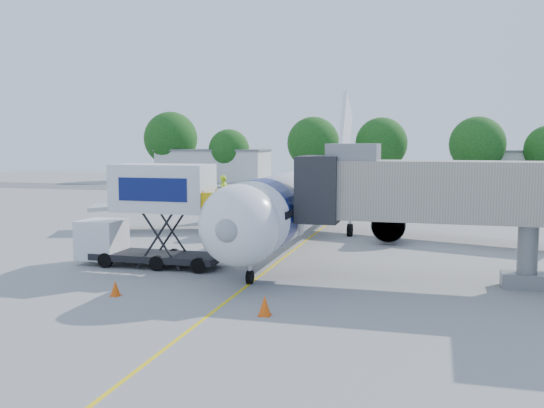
% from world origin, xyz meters
% --- Properties ---
extents(ground, '(160.00, 160.00, 0.00)m').
position_xyz_m(ground, '(0.00, 0.00, 0.00)').
color(ground, gray).
rests_on(ground, ground).
extents(guidance_line, '(0.15, 70.00, 0.01)m').
position_xyz_m(guidance_line, '(0.00, 0.00, 0.01)').
color(guidance_line, yellow).
rests_on(guidance_line, ground).
extents(taxiway_strip, '(120.00, 10.00, 0.01)m').
position_xyz_m(taxiway_strip, '(0.00, 42.00, 0.00)').
color(taxiway_strip, '#59595B').
rests_on(taxiway_strip, ground).
extents(aircraft, '(34.17, 37.73, 11.35)m').
position_xyz_m(aircraft, '(0.00, 4.12, 2.95)').
color(aircraft, white).
rests_on(aircraft, ground).
extents(jet_bridge, '(13.90, 3.20, 6.60)m').
position_xyz_m(jet_bridge, '(7.99, -7.00, 4.34)').
color(jet_bridge, '#A69E8E').
rests_on(jet_bridge, ground).
extents(catering_hiloader, '(8.56, 2.44, 5.50)m').
position_xyz_m(catering_hiloader, '(-6.26, -7.00, 2.76)').
color(catering_hiloader, black).
rests_on(catering_hiloader, ground).
extents(ground_tug, '(4.33, 3.24, 1.55)m').
position_xyz_m(ground_tug, '(-0.03, -15.37, 0.81)').
color(ground_tug, silver).
rests_on(ground_tug, ground).
extents(safety_cone_a, '(0.50, 0.50, 0.80)m').
position_xyz_m(safety_cone_a, '(2.11, -14.36, 0.38)').
color(safety_cone_a, '#E34F0B').
rests_on(safety_cone_a, ground).
extents(safety_cone_b, '(0.43, 0.43, 0.69)m').
position_xyz_m(safety_cone_b, '(-5.00, -13.17, 0.33)').
color(safety_cone_b, '#E34F0B').
rests_on(safety_cone_b, ground).
extents(outbuilding_left, '(18.40, 8.40, 5.30)m').
position_xyz_m(outbuilding_left, '(-28.00, 60.00, 2.66)').
color(outbuilding_left, silver).
rests_on(outbuilding_left, ground).
extents(outbuilding_right, '(16.40, 7.40, 5.30)m').
position_xyz_m(outbuilding_right, '(22.00, 62.00, 2.66)').
color(outbuilding_right, silver).
rests_on(outbuilding_right, ground).
extents(tree_a, '(9.13, 9.13, 11.64)m').
position_xyz_m(tree_a, '(-35.58, 59.61, 7.07)').
color(tree_a, '#382314').
rests_on(tree_a, ground).
extents(tree_b, '(6.75, 6.75, 8.61)m').
position_xyz_m(tree_b, '(-24.71, 58.55, 5.22)').
color(tree_b, '#382314').
rests_on(tree_b, ground).
extents(tree_c, '(8.20, 8.20, 10.46)m').
position_xyz_m(tree_c, '(-10.33, 57.46, 6.35)').
color(tree_c, '#382314').
rests_on(tree_c, ground).
extents(tree_d, '(8.12, 8.12, 10.35)m').
position_xyz_m(tree_d, '(-0.00, 59.98, 6.28)').
color(tree_d, '#382314').
rests_on(tree_d, ground).
extents(tree_e, '(8.01, 8.01, 10.22)m').
position_xyz_m(tree_e, '(14.07, 56.32, 6.20)').
color(tree_e, '#382314').
rests_on(tree_e, ground).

